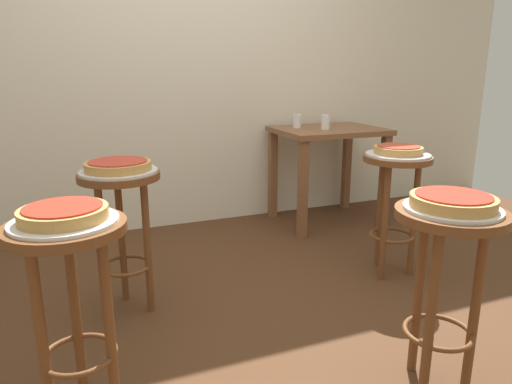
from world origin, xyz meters
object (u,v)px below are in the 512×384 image
at_px(pizza_foreground, 453,201).
at_px(cup_near_edge, 326,122).
at_px(cup_far_edge, 297,121).
at_px(pizza_leftside, 398,150).
at_px(serving_plate_leftside, 398,155).
at_px(serving_plate_foreground, 452,209).
at_px(stool_foreground, 446,260).
at_px(pizza_middle, 64,213).
at_px(stool_rear, 122,210).
at_px(pizza_rear, 118,165).
at_px(serving_plate_rear, 119,171).
at_px(stool_leftside, 395,188).
at_px(dining_table, 328,147).
at_px(stool_middle, 71,277).
at_px(condiment_shaker, 326,123).
at_px(serving_plate_middle, 64,221).

distance_m(pizza_foreground, cup_near_edge, 1.98).
bearing_deg(cup_far_edge, pizza_leftside, -86.26).
bearing_deg(serving_plate_leftside, serving_plate_foreground, -118.62).
xyz_separation_m(stool_foreground, pizza_foreground, (0.00, 0.00, 0.22)).
relative_size(pizza_middle, stool_rear, 0.39).
distance_m(serving_plate_leftside, pizza_rear, 1.54).
relative_size(serving_plate_foreground, cup_near_edge, 3.03).
height_order(pizza_middle, serving_plate_rear, pizza_middle).
bearing_deg(pizza_rear, cup_near_edge, 26.84).
distance_m(stool_leftside, stool_rear, 1.54).
xyz_separation_m(stool_foreground, pizza_leftside, (0.51, 0.94, 0.22)).
height_order(serving_plate_rear, cup_near_edge, cup_near_edge).
height_order(stool_foreground, dining_table, dining_table).
relative_size(serving_plate_foreground, serving_plate_rear, 0.91).
height_order(serving_plate_foreground, pizza_leftside, pizza_leftside).
height_order(stool_middle, serving_plate_rear, serving_plate_rear).
height_order(pizza_rear, condiment_shaker, condiment_shaker).
distance_m(serving_plate_middle, cup_near_edge, 2.41).
height_order(serving_plate_foreground, serving_plate_leftside, same).
bearing_deg(pizza_middle, stool_rear, 71.17).
distance_m(serving_plate_foreground, dining_table, 2.07).
distance_m(serving_plate_middle, serving_plate_leftside, 1.87).
bearing_deg(cup_far_edge, pizza_middle, -134.93).
bearing_deg(condiment_shaker, stool_middle, -139.93).
distance_m(serving_plate_middle, pizza_rear, 0.76).
height_order(stool_foreground, pizza_foreground, pizza_foreground).
distance_m(stool_rear, condiment_shaker, 1.89).
xyz_separation_m(pizza_rear, cup_far_edge, (1.46, 0.99, 0.05)).
distance_m(stool_rear, dining_table, 1.90).
bearing_deg(serving_plate_leftside, serving_plate_middle, -161.93).
bearing_deg(serving_plate_foreground, serving_plate_middle, 164.19).
bearing_deg(pizza_leftside, cup_far_edge, 93.74).
bearing_deg(pizza_foreground, serving_plate_leftside, 61.38).
height_order(serving_plate_foreground, dining_table, dining_table).
height_order(pizza_middle, serving_plate_leftside, pizza_middle).
distance_m(serving_plate_foreground, stool_rear, 1.50).
xyz_separation_m(stool_middle, stool_leftside, (1.78, 0.58, 0.00)).
xyz_separation_m(serving_plate_leftside, serving_plate_rear, (-1.53, 0.14, 0.00)).
bearing_deg(condiment_shaker, serving_plate_rear, -152.07).
distance_m(serving_plate_middle, condiment_shaker, 2.48).
xyz_separation_m(stool_middle, dining_table, (1.92, 1.60, 0.08)).
xyz_separation_m(serving_plate_middle, serving_plate_leftside, (1.78, 0.58, 0.00)).
bearing_deg(stool_leftside, pizza_leftside, 180.00).
relative_size(stool_leftside, serving_plate_leftside, 1.99).
bearing_deg(pizza_middle, pizza_foreground, -15.81).
bearing_deg(stool_leftside, condiment_shaker, 83.30).
bearing_deg(pizza_leftside, serving_plate_rear, 174.78).
relative_size(stool_middle, serving_plate_middle, 2.12).
height_order(serving_plate_foreground, stool_rear, serving_plate_foreground).
relative_size(serving_plate_foreground, pizza_middle, 1.20).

